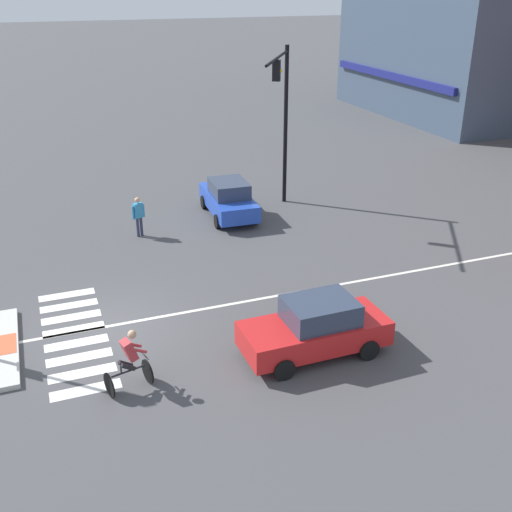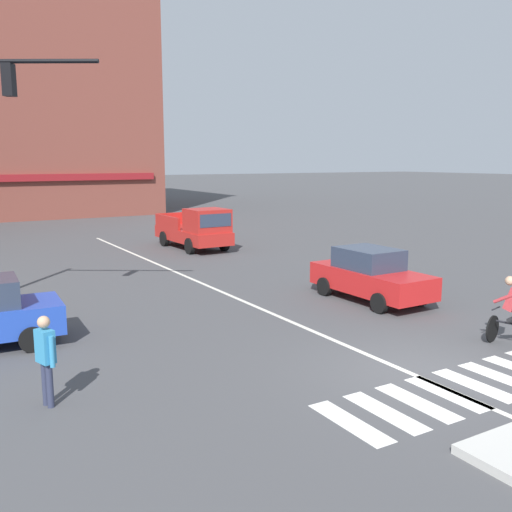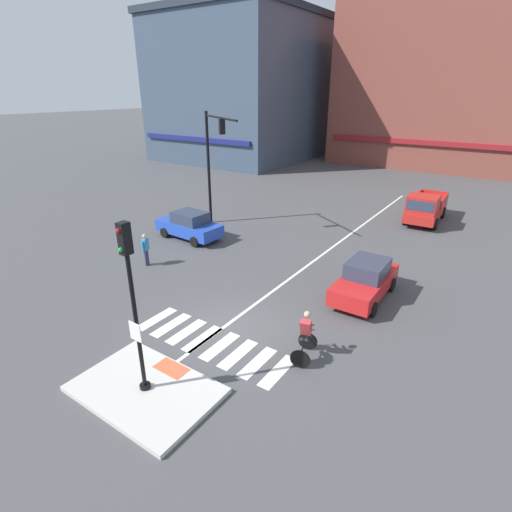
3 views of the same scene
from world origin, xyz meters
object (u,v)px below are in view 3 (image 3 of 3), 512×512
Objects in this scene: pedestrian_at_curb_left at (146,247)px; cyclist at (305,335)px; car_red_eastbound_mid at (365,280)px; signal_pole at (132,296)px; pickup_truck_red_eastbound_distant at (425,209)px; car_blue_cross_left at (189,225)px; traffic_light_mast at (213,154)px.

cyclist is at bearing -12.02° from pedestrian_at_curb_left.
car_red_eastbound_mid is 5.12m from cyclist.
signal_pole is 21.67m from pickup_truck_red_eastbound_distant.
car_blue_cross_left is at bearing -134.58° from pickup_truck_red_eastbound_distant.
car_blue_cross_left is (-7.91, 10.37, -2.40)m from signal_pole.
traffic_light_mast is 4.19× the size of cyclist.
pickup_truck_red_eastbound_distant is at bearing 37.46° from traffic_light_mast.
cyclist is at bearing 52.94° from signal_pole.
signal_pole is at bearing -97.76° from pickup_truck_red_eastbound_distant.
car_red_eastbound_mid is (11.33, -3.73, -3.79)m from traffic_light_mast.
traffic_light_mast is 14.72m from cyclist.
car_red_eastbound_mid is 2.45× the size of cyclist.
signal_pole is 10.07m from car_red_eastbound_mid.
car_red_eastbound_mid is at bearing -88.33° from pickup_truck_red_eastbound_distant.
cyclist is (0.18, -17.25, -0.11)m from pickup_truck_red_eastbound_distant.
signal_pole is at bearing -127.06° from cyclist.
signal_pole is 0.72× the size of traffic_light_mast.
signal_pole reaches higher than car_red_eastbound_mid.
pedestrian_at_curb_left is at bearing -123.24° from pickup_truck_red_eastbound_distant.
car_red_eastbound_mid is at bearing -18.22° from traffic_light_mast.
signal_pole reaches higher than pedestrian_at_curb_left.
traffic_light_mast reaches higher than car_red_eastbound_mid.
signal_pole is 5.65m from cyclist.
pedestrian_at_curb_left is (-10.09, 2.15, 0.11)m from cyclist.
pedestrian_at_curb_left is at bearing -77.42° from car_blue_cross_left.
pedestrian_at_curb_left is at bearing -80.91° from traffic_light_mast.
signal_pole reaches higher than pickup_truck_red_eastbound_distant.
pickup_truck_red_eastbound_distant is (2.91, 21.35, -2.24)m from signal_pole.
pedestrian_at_curb_left is (-9.90, -15.11, 0.00)m from pickup_truck_red_eastbound_distant.
pickup_truck_red_eastbound_distant reaches higher than pedestrian_at_curb_left.
traffic_light_mast is 4.58m from car_blue_cross_left.
pickup_truck_red_eastbound_distant is 18.06m from pedestrian_at_curb_left.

